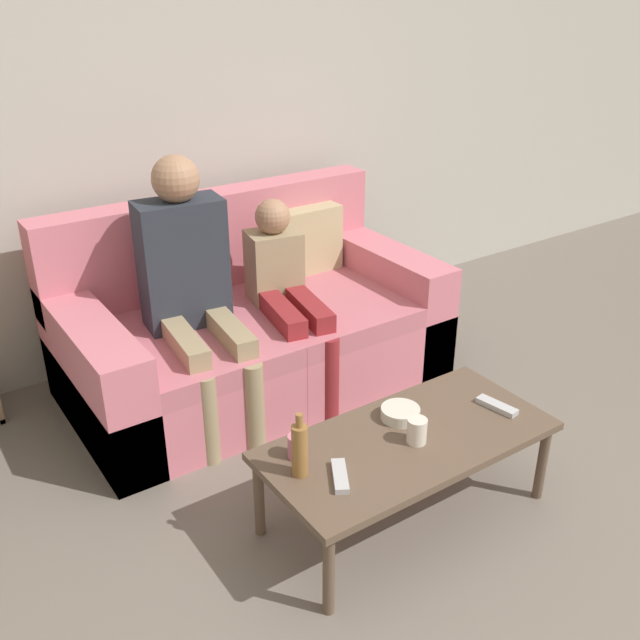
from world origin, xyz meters
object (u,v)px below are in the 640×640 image
(snack_bowl, at_px, (400,413))
(bottle, at_px, (300,449))
(tv_remote_0, at_px, (497,406))
(tv_remote_1, at_px, (340,476))
(person_adult, at_px, (189,275))
(person_child, at_px, (285,288))
(coffee_table, at_px, (408,445))
(couch, at_px, (251,328))
(cup_near, at_px, (297,446))
(cup_far, at_px, (417,431))

(snack_bowl, height_order, bottle, bottle)
(tv_remote_0, xyz_separation_m, tv_remote_1, (-0.77, -0.00, 0.00))
(person_adult, relative_size, bottle, 4.98)
(person_child, xyz_separation_m, tv_remote_1, (-0.50, -1.16, -0.16))
(snack_bowl, relative_size, bottle, 0.62)
(bottle, bearing_deg, coffee_table, -5.78)
(tv_remote_0, height_order, snack_bowl, snack_bowl)
(snack_bowl, bearing_deg, tv_remote_0, -24.30)
(couch, distance_m, tv_remote_1, 1.36)
(coffee_table, xyz_separation_m, cup_near, (-0.40, 0.13, 0.08))
(bottle, bearing_deg, couch, 68.30)
(person_child, bearing_deg, coffee_table, -87.46)
(cup_far, height_order, bottle, bottle)
(coffee_table, height_order, person_adult, person_adult)
(tv_remote_1, bearing_deg, coffee_table, 38.75)
(person_adult, height_order, person_child, person_adult)
(person_child, height_order, snack_bowl, person_child)
(snack_bowl, bearing_deg, tv_remote_1, -157.60)
(tv_remote_1, relative_size, bottle, 0.70)
(person_adult, relative_size, cup_near, 13.90)
(person_child, xyz_separation_m, bottle, (-0.60, -1.06, -0.07))
(person_adult, xyz_separation_m, person_child, (0.47, -0.06, -0.16))
(coffee_table, bearing_deg, person_adult, 105.30)
(person_child, bearing_deg, tv_remote_0, -66.60)
(tv_remote_0, bearing_deg, cup_far, 168.47)
(snack_bowl, xyz_separation_m, bottle, (-0.51, -0.07, 0.08))
(cup_far, relative_size, tv_remote_0, 0.55)
(cup_near, xyz_separation_m, snack_bowl, (0.46, -0.02, -0.02))
(tv_remote_0, bearing_deg, tv_remote_1, 170.21)
(person_adult, distance_m, snack_bowl, 1.15)
(cup_far, distance_m, snack_bowl, 0.16)
(coffee_table, relative_size, cup_near, 12.70)
(person_adult, height_order, cup_near, person_adult)
(bottle, bearing_deg, cup_far, -10.34)
(person_child, distance_m, cup_far, 1.16)
(cup_near, xyz_separation_m, tv_remote_1, (0.05, -0.19, -0.03))
(coffee_table, relative_size, tv_remote_1, 6.51)
(couch, height_order, tv_remote_1, couch)
(person_child, relative_size, bottle, 3.84)
(person_adult, distance_m, cup_far, 1.27)
(person_adult, bearing_deg, bottle, -90.54)
(cup_near, height_order, snack_bowl, cup_near)
(couch, bearing_deg, snack_bowl, -88.72)
(cup_near, relative_size, bottle, 0.36)
(coffee_table, bearing_deg, cup_far, -81.25)
(cup_far, height_order, snack_bowl, cup_far)
(person_adult, relative_size, tv_remote_1, 7.12)
(person_adult, height_order, tv_remote_0, person_adult)
(couch, distance_m, bottle, 1.31)
(tv_remote_1, height_order, bottle, bottle)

